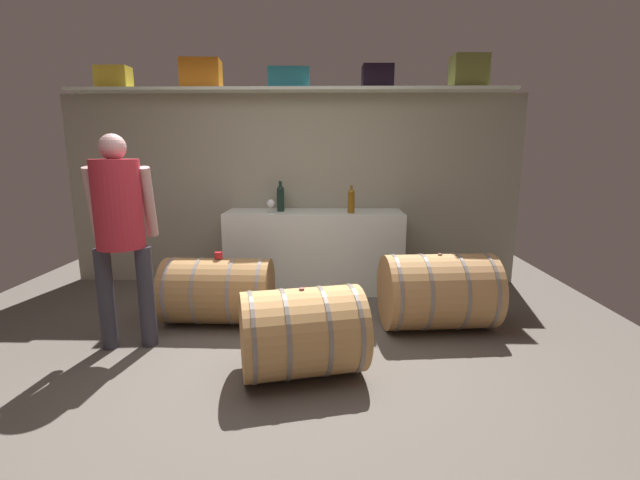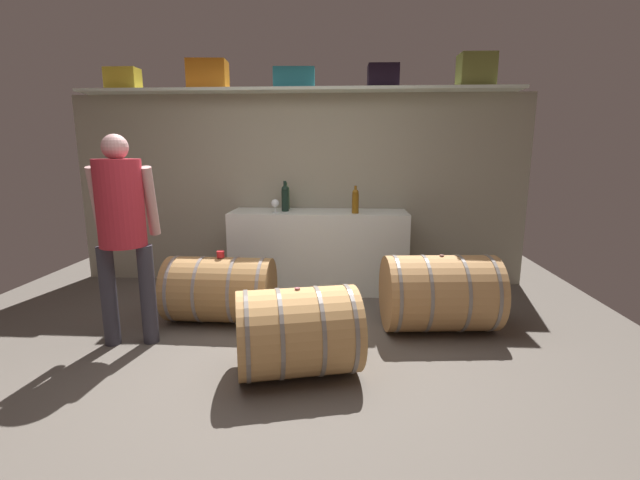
# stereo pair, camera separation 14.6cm
# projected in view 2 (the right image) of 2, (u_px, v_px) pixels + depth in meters

# --- Properties ---
(ground_plane) EXTENTS (6.36, 7.58, 0.02)m
(ground_plane) POSITION_uv_depth(u_px,v_px,m) (279.00, 337.00, 3.70)
(ground_plane) COLOR #564F48
(back_wall_panel) EXTENTS (5.16, 0.10, 2.15)m
(back_wall_panel) POSITION_uv_depth(u_px,v_px,m) (299.00, 191.00, 5.09)
(back_wall_panel) COLOR gray
(back_wall_panel) RESTS_ON ground
(high_shelf_board) EXTENTS (4.74, 0.40, 0.03)m
(high_shelf_board) POSITION_uv_depth(u_px,v_px,m) (296.00, 90.00, 4.72)
(high_shelf_board) COLOR silver
(high_shelf_board) RESTS_ON back_wall_panel
(toolcase_yellow) EXTENTS (0.35, 0.20, 0.23)m
(toolcase_yellow) POSITION_uv_depth(u_px,v_px,m) (123.00, 79.00, 4.81)
(toolcase_yellow) COLOR yellow
(toolcase_yellow) RESTS_ON high_shelf_board
(toolcase_orange) EXTENTS (0.43, 0.31, 0.30)m
(toolcase_orange) POSITION_uv_depth(u_px,v_px,m) (208.00, 75.00, 4.75)
(toolcase_orange) COLOR orange
(toolcase_orange) RESTS_ON high_shelf_board
(toolcase_teal) EXTENTS (0.45, 0.23, 0.22)m
(toolcase_teal) POSITION_uv_depth(u_px,v_px,m) (294.00, 78.00, 4.70)
(toolcase_teal) COLOR teal
(toolcase_teal) RESTS_ON high_shelf_board
(toolcase_black) EXTENTS (0.33, 0.25, 0.24)m
(toolcase_black) POSITION_uv_depth(u_px,v_px,m) (383.00, 76.00, 4.64)
(toolcase_black) COLOR black
(toolcase_black) RESTS_ON high_shelf_board
(toolcase_olive) EXTENTS (0.37, 0.27, 0.33)m
(toolcase_olive) POSITION_uv_depth(u_px,v_px,m) (476.00, 71.00, 4.57)
(toolcase_olive) COLOR olive
(toolcase_olive) RESTS_ON high_shelf_board
(work_cabinet) EXTENTS (1.92, 0.56, 0.88)m
(work_cabinet) POSITION_uv_depth(u_px,v_px,m) (319.00, 251.00, 4.86)
(work_cabinet) COLOR white
(work_cabinet) RESTS_ON ground
(wine_bottle_amber) EXTENTS (0.07, 0.07, 0.29)m
(wine_bottle_amber) POSITION_uv_depth(u_px,v_px,m) (355.00, 201.00, 4.60)
(wine_bottle_amber) COLOR brown
(wine_bottle_amber) RESTS_ON work_cabinet
(wine_bottle_dark) EXTENTS (0.08, 0.08, 0.33)m
(wine_bottle_dark) POSITION_uv_depth(u_px,v_px,m) (285.00, 198.00, 4.76)
(wine_bottle_dark) COLOR black
(wine_bottle_dark) RESTS_ON work_cabinet
(wine_bottle_green) EXTENTS (0.07, 0.07, 0.30)m
(wine_bottle_green) POSITION_uv_depth(u_px,v_px,m) (286.00, 197.00, 4.94)
(wine_bottle_green) COLOR #2E5532
(wine_bottle_green) RESTS_ON work_cabinet
(wine_glass) EXTENTS (0.08, 0.08, 0.14)m
(wine_glass) POSITION_uv_depth(u_px,v_px,m) (275.00, 204.00, 4.67)
(wine_glass) COLOR white
(wine_glass) RESTS_ON work_cabinet
(wine_barrel_near) EXTENTS (0.95, 0.62, 0.60)m
(wine_barrel_near) POSITION_uv_depth(u_px,v_px,m) (220.00, 289.00, 3.96)
(wine_barrel_near) COLOR #9F7444
(wine_barrel_near) RESTS_ON ground
(wine_barrel_far) EXTENTS (1.00, 0.73, 0.67)m
(wine_barrel_far) POSITION_uv_depth(u_px,v_px,m) (440.00, 293.00, 3.77)
(wine_barrel_far) COLOR #B1814E
(wine_barrel_far) RESTS_ON ground
(wine_barrel_flank) EXTENTS (0.94, 0.79, 0.62)m
(wine_barrel_flank) POSITION_uv_depth(u_px,v_px,m) (298.00, 332.00, 3.01)
(wine_barrel_flank) COLOR tan
(wine_barrel_flank) RESTS_ON ground
(tasting_cup) EXTENTS (0.07, 0.07, 0.06)m
(tasting_cup) POSITION_uv_depth(u_px,v_px,m) (221.00, 254.00, 3.90)
(tasting_cup) COLOR red
(tasting_cup) RESTS_ON wine_barrel_near
(winemaker_pouring) EXTENTS (0.52, 0.43, 1.65)m
(winemaker_pouring) POSITION_uv_depth(u_px,v_px,m) (122.00, 219.00, 3.36)
(winemaker_pouring) COLOR #313039
(winemaker_pouring) RESTS_ON ground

